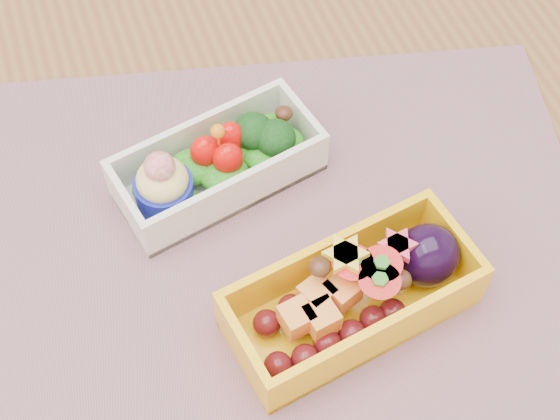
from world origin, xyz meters
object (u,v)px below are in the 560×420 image
object	(u,v)px
placemat	(272,248)
bento_white	(217,165)
table	(281,282)
bento_yellow	(358,294)

from	to	relation	value
placemat	bento_white	size ratio (longest dim) A/B	2.85
placemat	table	bearing A→B (deg)	56.62
table	placemat	world-z (taller)	placemat
placemat	bento_white	distance (m)	0.07
bento_white	bento_yellow	size ratio (longest dim) A/B	0.92
bento_yellow	table	bearing A→B (deg)	94.02
table	placemat	distance (m)	0.10
bento_white	bento_yellow	world-z (taller)	bento_white
table	bento_yellow	distance (m)	0.16
table	bento_white	size ratio (longest dim) A/B	7.38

